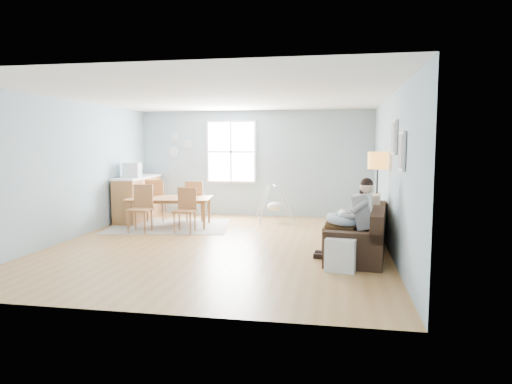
% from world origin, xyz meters
% --- Properties ---
extents(room, '(8.40, 9.40, 3.90)m').
position_xyz_m(room, '(0.00, 0.00, 2.42)').
color(room, '#AC753D').
extents(window, '(1.32, 0.08, 1.62)m').
position_xyz_m(window, '(-0.60, 3.46, 1.65)').
color(window, silver).
rests_on(window, room).
extents(pictures, '(0.05, 1.34, 0.74)m').
position_xyz_m(pictures, '(2.97, -1.05, 1.85)').
color(pictures, silver).
rests_on(pictures, room).
extents(wall_plates, '(0.67, 0.02, 0.66)m').
position_xyz_m(wall_plates, '(-2.00, 3.47, 1.83)').
color(wall_plates, '#9EB6BE').
rests_on(wall_plates, room).
extents(sofa, '(1.10, 2.11, 0.82)m').
position_xyz_m(sofa, '(2.51, -0.41, 0.29)').
color(sofa, black).
rests_on(sofa, room).
extents(green_throw, '(1.04, 0.94, 0.04)m').
position_xyz_m(green_throw, '(2.51, 0.27, 0.52)').
color(green_throw, '#145A1A').
rests_on(green_throw, sofa).
extents(beige_pillow, '(0.18, 0.49, 0.48)m').
position_xyz_m(beige_pillow, '(2.78, 0.09, 0.74)').
color(beige_pillow, '#C2AE94').
rests_on(beige_pillow, sofa).
extents(father, '(0.95, 0.46, 1.32)m').
position_xyz_m(father, '(2.35, -0.68, 0.70)').
color(father, gray).
rests_on(father, sofa).
extents(nursing_pillow, '(0.58, 0.57, 0.22)m').
position_xyz_m(nursing_pillow, '(2.20, -0.66, 0.64)').
color(nursing_pillow, '#ABBDD5').
rests_on(nursing_pillow, father).
extents(infant, '(0.16, 0.38, 0.14)m').
position_xyz_m(infant, '(2.20, -0.62, 0.72)').
color(infant, silver).
rests_on(infant, nursing_pillow).
extents(toddler, '(0.51, 0.29, 0.78)m').
position_xyz_m(toddler, '(2.46, -0.21, 0.68)').
color(toddler, white).
rests_on(toddler, sofa).
extents(floor_lamp, '(0.34, 0.34, 1.71)m').
position_xyz_m(floor_lamp, '(2.80, 0.25, 1.42)').
color(floor_lamp, black).
rests_on(floor_lamp, room).
extents(storage_cube, '(0.49, 0.45, 0.48)m').
position_xyz_m(storage_cube, '(2.17, -1.37, 0.24)').
color(storage_cube, silver).
rests_on(storage_cube, room).
extents(rug, '(2.89, 2.36, 0.01)m').
position_xyz_m(rug, '(-1.60, 1.62, 0.01)').
color(rug, gray).
rests_on(rug, room).
extents(dining_table, '(1.97, 1.29, 0.65)m').
position_xyz_m(dining_table, '(-1.60, 1.62, 0.32)').
color(dining_table, brown).
rests_on(dining_table, rug).
extents(chair_sw, '(0.46, 0.46, 1.00)m').
position_xyz_m(chair_sw, '(-1.96, 0.91, 0.57)').
color(chair_sw, '#955733').
rests_on(chair_sw, rug).
extents(chair_se, '(0.44, 0.44, 0.94)m').
position_xyz_m(chair_se, '(-1.03, 1.05, 0.53)').
color(chair_se, '#955733').
rests_on(chair_se, rug).
extents(chair_nw, '(0.53, 0.53, 1.01)m').
position_xyz_m(chair_nw, '(-2.16, 2.18, 0.58)').
color(chair_nw, '#955733').
rests_on(chair_nw, rug).
extents(chair_ne, '(0.49, 0.49, 0.97)m').
position_xyz_m(chair_ne, '(-1.23, 2.33, 0.56)').
color(chair_ne, '#955733').
rests_on(chair_ne, rug).
extents(counter, '(0.63, 1.92, 1.06)m').
position_xyz_m(counter, '(-2.70, 2.38, 0.54)').
color(counter, brown).
rests_on(counter, room).
extents(monitor, '(0.41, 0.40, 0.35)m').
position_xyz_m(monitor, '(-2.67, 2.02, 1.24)').
color(monitor, silver).
rests_on(monitor, counter).
extents(baby_swing, '(1.06, 1.07, 0.88)m').
position_xyz_m(baby_swing, '(0.65, 2.60, 0.39)').
color(baby_swing, silver).
rests_on(baby_swing, room).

